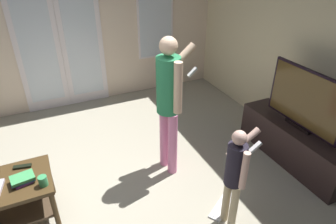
% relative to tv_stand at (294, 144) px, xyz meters
% --- Properties ---
extents(ground_plane, '(5.81, 5.26, 0.02)m').
position_rel_tv_stand_xyz_m(ground_plane, '(-2.50, 0.25, -0.26)').
color(ground_plane, '#9E9884').
extents(wall_back_with_doors, '(5.81, 0.09, 2.76)m').
position_rel_tv_stand_xyz_m(wall_back_with_doors, '(-2.45, 2.84, 1.09)').
color(wall_back_with_doors, beige).
rests_on(wall_back_with_doors, ground_plane).
extents(wall_right_plain, '(0.06, 5.26, 2.73)m').
position_rel_tv_stand_xyz_m(wall_right_plain, '(0.37, 0.25, 1.12)').
color(wall_right_plain, beige).
rests_on(wall_right_plain, ground_plane).
extents(tv_stand, '(0.44, 1.57, 0.50)m').
position_rel_tv_stand_xyz_m(tv_stand, '(0.00, 0.00, 0.00)').
color(tv_stand, black).
rests_on(tv_stand, ground_plane).
extents(flat_screen_tv, '(0.08, 1.06, 0.75)m').
position_rel_tv_stand_xyz_m(flat_screen_tv, '(-0.00, 0.00, 0.63)').
color(flat_screen_tv, black).
rests_on(flat_screen_tv, tv_stand).
extents(person_adult, '(0.64, 0.52, 1.68)m').
position_rel_tv_stand_xyz_m(person_adult, '(-1.52, 0.53, 0.76)').
color(person_adult, pink).
rests_on(person_adult, ground_plane).
extents(person_child, '(0.48, 0.31, 1.12)m').
position_rel_tv_stand_xyz_m(person_child, '(-1.34, -0.51, 0.42)').
color(person_child, tan).
rests_on(person_child, ground_plane).
extents(loose_keyboard, '(0.44, 0.34, 0.02)m').
position_rel_tv_stand_xyz_m(loose_keyboard, '(-1.27, -0.31, -0.24)').
color(loose_keyboard, white).
rests_on(loose_keyboard, ground_plane).
extents(cup_near_edge, '(0.08, 0.08, 0.10)m').
position_rel_tv_stand_xyz_m(cup_near_edge, '(-2.96, 0.24, 0.31)').
color(cup_near_edge, '#368D52').
rests_on(cup_near_edge, coffee_table).
extents(tv_remote_black, '(0.18, 0.08, 0.02)m').
position_rel_tv_stand_xyz_m(tv_remote_black, '(-3.13, 0.59, 0.28)').
color(tv_remote_black, black).
rests_on(tv_remote_black, coffee_table).
extents(book_stack, '(0.23, 0.19, 0.07)m').
position_rel_tv_stand_xyz_m(book_stack, '(-3.13, 0.36, 0.30)').
color(book_stack, '#78388A').
rests_on(book_stack, coffee_table).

